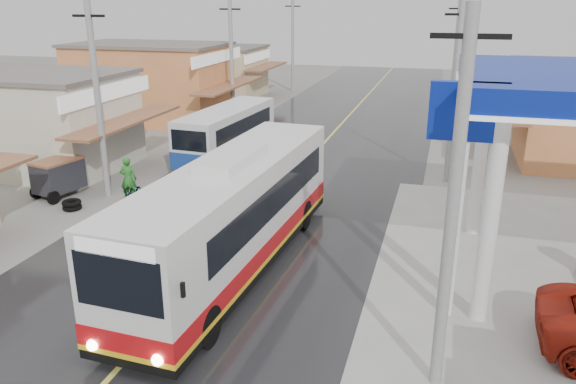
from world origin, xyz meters
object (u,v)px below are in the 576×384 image
object	(u,v)px
coach_bus	(235,214)
tricycle_near	(58,175)
second_bus	(227,132)
cyclist	(132,192)
tyre_stack	(72,205)

from	to	relation	value
coach_bus	tricycle_near	bearing A→B (deg)	159.41
tricycle_near	coach_bus	bearing A→B (deg)	-11.84
second_bus	cyclist	size ratio (longest dim) A/B	3.65
second_bus	cyclist	bearing A→B (deg)	-91.84
coach_bus	second_bus	bearing A→B (deg)	115.90
cyclist	tricycle_near	bearing A→B (deg)	159.10
cyclist	coach_bus	bearing A→B (deg)	-45.44
tricycle_near	tyre_stack	size ratio (longest dim) A/B	3.07
cyclist	tyre_stack	world-z (taller)	cyclist
second_bus	tyre_stack	bearing A→B (deg)	-105.70
tricycle_near	tyre_stack	xyz separation A→B (m)	(1.49, -1.27, -0.73)
second_bus	tyre_stack	size ratio (longest dim) A/B	10.63
second_bus	tyre_stack	world-z (taller)	second_bus
coach_bus	cyclist	world-z (taller)	coach_bus
coach_bus	tyre_stack	world-z (taller)	coach_bus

